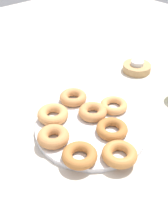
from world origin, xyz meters
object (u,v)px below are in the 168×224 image
object	(u,v)px
donut_3	(93,112)
donut_4	(112,129)
donut_0	(114,105)
donut_7	(80,155)
tealight	(137,63)
donut_1	(53,114)
donut_5	(119,154)
candle_holder	(137,68)
donut_6	(53,136)
donut_plate	(91,127)
donut_2	(73,97)

from	to	relation	value
donut_3	donut_4	size ratio (longest dim) A/B	0.97
donut_0	donut_7	bearing A→B (deg)	-159.00
tealight	donut_0	bearing A→B (deg)	-156.19
donut_1	tealight	bearing A→B (deg)	3.30
donut_5	candle_holder	distance (m)	0.47
donut_0	donut_1	distance (m)	0.19
donut_3	donut_6	xyz separation A→B (m)	(-0.15, -0.01, 0.00)
donut_4	tealight	world-z (taller)	tealight
donut_3	donut_7	bearing A→B (deg)	-144.56
donut_5	donut_6	world-z (taller)	donut_6
donut_plate	donut_3	bearing A→B (deg)	40.79
donut_5	donut_7	world-z (taller)	same
donut_1	tealight	xyz separation A→B (m)	(0.42, 0.02, 0.01)
donut_7	donut_1	bearing A→B (deg)	74.11
donut_6	tealight	distance (m)	0.49
donut_4	donut_3	bearing A→B (deg)	81.78
donut_plate	donut_7	xyz separation A→B (m)	(-0.11, -0.07, 0.02)
donut_3	donut_6	size ratio (longest dim) A/B	0.98
candle_holder	tealight	xyz separation A→B (m)	(0.00, 0.00, 0.02)
donut_1	donut_6	distance (m)	0.09
donut_plate	candle_holder	xyz separation A→B (m)	(0.36, 0.12, 0.01)
donut_2	candle_holder	bearing A→B (deg)	-0.27
donut_6	tealight	bearing A→B (deg)	11.84
donut_4	tealight	bearing A→B (deg)	28.25
donut_1	donut_7	bearing A→B (deg)	-105.89
donut_3	tealight	world-z (taller)	tealight
donut_plate	donut_5	bearing A→B (deg)	-104.13
donut_0	candle_holder	world-z (taller)	donut_0
donut_0	tealight	world-z (taller)	tealight
donut_1	candle_holder	distance (m)	0.42
donut_3	donut_7	distance (m)	0.17
donut_0	donut_3	distance (m)	0.07
donut_2	candle_holder	distance (m)	0.32
donut_plate	donut_2	xyz separation A→B (m)	(0.04, 0.12, 0.02)
donut_7	donut_6	bearing A→B (deg)	94.58
donut_6	donut_1	bearing A→B (deg)	53.43
donut_4	donut_5	size ratio (longest dim) A/B	0.99
tealight	donut_5	bearing A→B (deg)	-146.81
donut_1	donut_3	distance (m)	0.12
donut_3	donut_6	world-z (taller)	donut_6
donut_5	tealight	world-z (taller)	tealight
donut_0	tealight	size ratio (longest dim) A/B	1.75
donut_1	donut_4	xyz separation A→B (m)	(0.08, -0.16, -0.00)
donut_0	donut_7	world-z (taller)	donut_7
donut_6	donut_5	bearing A→B (deg)	-62.63
donut_2	donut_5	distance (m)	0.27
donut_5	donut_6	distance (m)	0.18
donut_plate	donut_6	size ratio (longest dim) A/B	3.74
donut_1	donut_2	size ratio (longest dim) A/B	1.06
donut_3	donut_6	distance (m)	0.15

